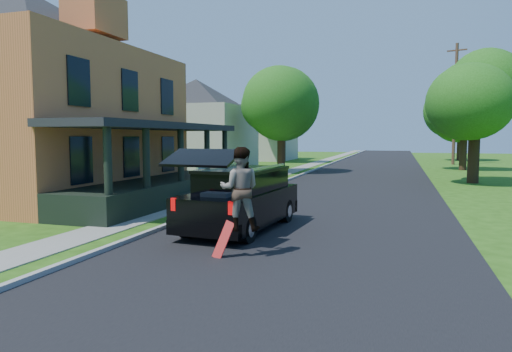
% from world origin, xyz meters
% --- Properties ---
extents(ground, '(140.00, 140.00, 0.00)m').
position_xyz_m(ground, '(0.00, 0.00, 0.00)').
color(ground, '#244C0F').
rests_on(ground, ground).
extents(street, '(8.00, 120.00, 0.02)m').
position_xyz_m(street, '(0.00, 20.00, 0.00)').
color(street, black).
rests_on(street, ground).
extents(curb, '(0.15, 120.00, 0.12)m').
position_xyz_m(curb, '(-4.05, 20.00, 0.00)').
color(curb, gray).
rests_on(curb, ground).
extents(sidewalk, '(1.30, 120.00, 0.03)m').
position_xyz_m(sidewalk, '(-5.60, 20.00, 0.00)').
color(sidewalk, gray).
rests_on(sidewalk, ground).
extents(front_walk, '(6.50, 1.20, 0.03)m').
position_xyz_m(front_walk, '(-9.50, 6.00, 0.00)').
color(front_walk, gray).
rests_on(front_walk, ground).
extents(main_house, '(15.56, 15.56, 10.10)m').
position_xyz_m(main_house, '(-12.80, 5.99, 4.92)').
color(main_house, '#DA743F').
rests_on(main_house, ground).
extents(neighbor_house_mid, '(12.78, 12.78, 8.30)m').
position_xyz_m(neighbor_house_mid, '(-13.50, 24.00, 4.19)').
color(neighbor_house_mid, '#BDB6A7').
rests_on(neighbor_house_mid, ground).
extents(neighbor_house_far, '(12.78, 12.78, 8.30)m').
position_xyz_m(neighbor_house_far, '(-13.50, 40.00, 4.19)').
color(neighbor_house_far, '#BDB6A7').
rests_on(neighbor_house_far, ground).
extents(black_suv, '(2.25, 5.06, 2.30)m').
position_xyz_m(black_suv, '(-1.95, 2.03, 0.88)').
color(black_suv, black).
rests_on(black_suv, ground).
extents(skateboarder, '(1.01, 0.88, 1.79)m').
position_xyz_m(skateboarder, '(-1.00, -0.71, 1.48)').
color(skateboarder, black).
rests_on(skateboarder, ground).
extents(skateboard, '(0.49, 0.25, 0.85)m').
position_xyz_m(skateboard, '(-1.29, -0.94, 0.37)').
color(skateboard, red).
rests_on(skateboard, ground).
extents(tree_left_mid, '(5.74, 5.74, 8.16)m').
position_xyz_m(tree_left_mid, '(-6.03, 22.29, 5.30)').
color(tree_left_mid, black).
rests_on(tree_left_mid, ground).
extents(tree_left_far, '(5.66, 5.68, 8.15)m').
position_xyz_m(tree_left_far, '(-9.11, 35.07, 5.37)').
color(tree_left_far, black).
rests_on(tree_left_far, ground).
extents(tree_right_near, '(6.91, 6.50, 7.97)m').
position_xyz_m(tree_right_near, '(6.12, 18.19, 5.16)').
color(tree_right_near, black).
rests_on(tree_right_near, ground).
extents(tree_right_mid, '(6.30, 6.02, 8.00)m').
position_xyz_m(tree_right_mid, '(6.88, 28.99, 5.22)').
color(tree_right_mid, black).
rests_on(tree_right_mid, ground).
extents(tree_right_far, '(5.28, 5.15, 7.71)m').
position_xyz_m(tree_right_far, '(8.42, 44.89, 4.95)').
color(tree_right_far, black).
rests_on(tree_right_far, ground).
extents(utility_pole_far, '(1.71, 0.62, 11.21)m').
position_xyz_m(utility_pole_far, '(7.00, 36.59, 5.76)').
color(utility_pole_far, '#412A1E').
rests_on(utility_pole_far, ground).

